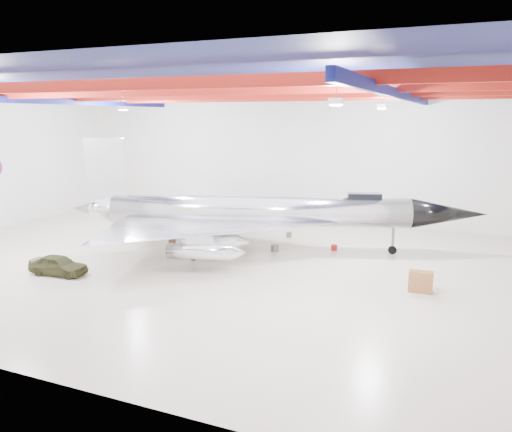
% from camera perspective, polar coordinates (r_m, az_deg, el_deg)
% --- Properties ---
extents(floor, '(40.00, 40.00, 0.00)m').
position_cam_1_polar(floor, '(32.17, -6.38, -5.13)').
color(floor, beige).
rests_on(floor, ground).
extents(wall_back, '(40.00, 0.00, 40.00)m').
position_cam_1_polar(wall_back, '(44.68, 2.91, 6.74)').
color(wall_back, silver).
rests_on(wall_back, floor).
extents(ceiling, '(40.00, 40.00, 0.00)m').
position_cam_1_polar(ceiling, '(30.91, -6.85, 14.82)').
color(ceiling, '#0A0F38').
rests_on(ceiling, wall_back).
extents(ceiling_structure, '(39.50, 29.50, 1.08)m').
position_cam_1_polar(ceiling_structure, '(30.88, -6.82, 13.57)').
color(ceiling_structure, maroon).
rests_on(ceiling_structure, ceiling).
extents(jet_aircraft, '(27.22, 20.19, 7.65)m').
position_cam_1_polar(jet_aircraft, '(33.68, 0.21, 0.09)').
color(jet_aircraft, silver).
rests_on(jet_aircraft, floor).
extents(jeep, '(3.58, 1.72, 1.18)m').
position_cam_1_polar(jeep, '(31.34, -21.67, -5.21)').
color(jeep, '#36371B').
rests_on(jeep, floor).
extents(desk, '(1.24, 0.64, 1.12)m').
position_cam_1_polar(desk, '(27.74, 18.31, -7.15)').
color(desk, brown).
rests_on(desk, floor).
extents(crate_ply, '(0.46, 0.38, 0.31)m').
position_cam_1_polar(crate_ply, '(37.03, -9.57, -2.76)').
color(crate_ply, olive).
rests_on(crate_ply, floor).
extents(toolbox_red, '(0.56, 0.49, 0.35)m').
position_cam_1_polar(toolbox_red, '(41.93, -4.54, -0.95)').
color(toolbox_red, maroon).
rests_on(toolbox_red, floor).
extents(engine_drum, '(0.71, 0.71, 0.49)m').
position_cam_1_polar(engine_drum, '(34.12, 2.17, -3.68)').
color(engine_drum, '#59595B').
rests_on(engine_drum, floor).
extents(crate_small, '(0.38, 0.32, 0.25)m').
position_cam_1_polar(crate_small, '(38.63, -8.54, -2.19)').
color(crate_small, '#59595B').
rests_on(crate_small, floor).
extents(tool_chest, '(0.52, 0.52, 0.39)m').
position_cam_1_polar(tool_chest, '(34.83, 8.91, -3.58)').
color(tool_chest, maroon).
rests_on(tool_chest, floor).
extents(spares_box, '(0.44, 0.44, 0.38)m').
position_cam_1_polar(spares_box, '(38.22, 3.78, -2.13)').
color(spares_box, '#59595B').
rests_on(spares_box, floor).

